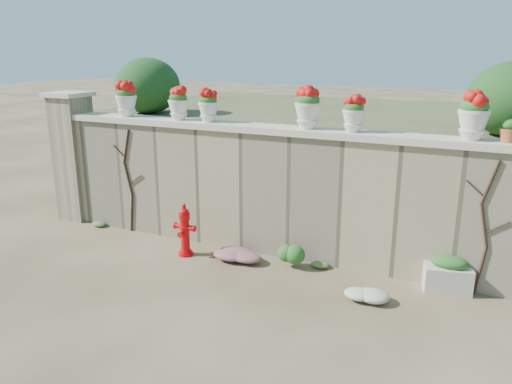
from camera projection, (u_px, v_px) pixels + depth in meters
The scene contains 20 objects.
ground at pixel (216, 296), 6.83m from camera, with size 80.00×80.00×0.00m, color #493C24.
stone_wall at pixel (269, 193), 8.12m from camera, with size 8.00×0.40×2.00m, color gray.
wall_cap at pixel (269, 129), 7.83m from camera, with size 8.10×0.52×0.10m, color beige.
gate_pillar at pixel (74, 156), 9.73m from camera, with size 0.72×0.72×2.48m.
raised_fill at pixel (327, 156), 10.91m from camera, with size 9.00×6.00×2.00m, color #384C23.
back_shrub_left at pixel (148, 86), 10.03m from camera, with size 1.30×1.30×1.10m, color #143814.
vine_left at pixel (129, 179), 9.01m from camera, with size 0.60×0.04×1.91m.
vine_right at pixel (485, 227), 6.62m from camera, with size 0.60×0.04×1.91m.
fire_hydrant at pixel (185, 230), 8.09m from camera, with size 0.37×0.26×0.87m.
planter_box at pixel (448, 275), 6.93m from camera, with size 0.70×0.50×0.52m.
green_shrub at pixel (290, 252), 7.67m from camera, with size 0.53×0.48×0.50m, color #1E5119.
magenta_clump at pixel (238, 255), 7.93m from camera, with size 0.82×0.55×0.22m, color #BE266D.
white_flowers at pixel (365, 294), 6.69m from camera, with size 0.57×0.46×0.21m, color white.
urn_pot_0 at pixel (126, 100), 8.86m from camera, with size 0.38×0.38×0.60m.
urn_pot_1 at pixel (178, 104), 8.42m from camera, with size 0.35×0.35×0.54m.
urn_pot_2 at pixel (208, 106), 8.19m from camera, with size 0.33×0.33×0.52m.
urn_pot_3 at pixel (308, 108), 7.48m from camera, with size 0.40×0.40×0.63m.
urn_pot_4 at pixel (354, 114), 7.21m from camera, with size 0.33×0.33×0.52m.
urn_pot_5 at pixel (474, 116), 6.54m from camera, with size 0.41×0.41×0.64m.
terracotta_pot at pixel (509, 132), 6.41m from camera, with size 0.24×0.24×0.29m.
Camera 1 is at (3.10, -5.36, 3.26)m, focal length 35.00 mm.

